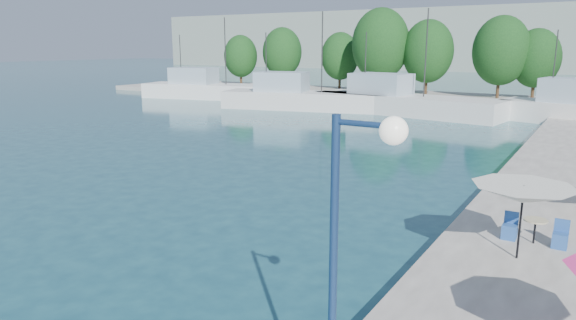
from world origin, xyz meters
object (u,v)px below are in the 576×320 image
Objects in this scene: trawler_01 at (210,90)px; street_lamp at (355,228)px; trawler_02 at (301,99)px; umbrella_white at (523,194)px; trawler_03 at (401,103)px.

street_lamp is (39.67, -43.55, 3.02)m from trawler_01.
trawler_01 is 15.68m from trawler_02.
trawler_01 is 6.60× the size of umbrella_white.
trawler_03 is at bearing 114.86° from umbrella_white.
trawler_02 reaches higher than umbrella_white.
trawler_01 and trawler_03 have the same top height.
trawler_03 is at bearing 109.81° from street_lamp.
umbrella_white is at bearing 84.50° from street_lamp.
trawler_03 reaches higher than street_lamp.
trawler_03 reaches higher than umbrella_white.
trawler_01 is at bearing 139.60° from umbrella_white.
trawler_01 is 3.67× the size of street_lamp.
trawler_01 reaches higher than street_lamp.
trawler_02 is 10.27m from trawler_03.
street_lamp is (14.29, -41.96, 3.02)m from trawler_03.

